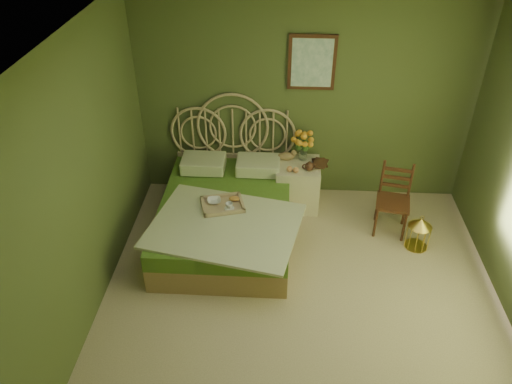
# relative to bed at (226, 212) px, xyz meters

# --- Properties ---
(floor) EXTENTS (4.50, 4.50, 0.00)m
(floor) POSITION_rel_bed_xyz_m (0.86, -1.29, -0.30)
(floor) COLOR #CCB693
(floor) RESTS_ON ground
(ceiling) EXTENTS (4.50, 4.50, 0.00)m
(ceiling) POSITION_rel_bed_xyz_m (0.86, -1.29, 2.30)
(ceiling) COLOR silver
(ceiling) RESTS_ON wall_back
(wall_back) EXTENTS (4.00, 0.00, 4.00)m
(wall_back) POSITION_rel_bed_xyz_m (0.86, 0.96, 1.00)
(wall_back) COLOR #4B5A2F
(wall_back) RESTS_ON floor
(wall_left) EXTENTS (0.00, 4.50, 4.50)m
(wall_left) POSITION_rel_bed_xyz_m (-1.14, -1.29, 1.00)
(wall_left) COLOR #4B5A2F
(wall_left) RESTS_ON floor
(wall_art) EXTENTS (0.54, 0.04, 0.64)m
(wall_art) POSITION_rel_bed_xyz_m (0.92, 0.93, 1.45)
(wall_art) COLOR #351A0E
(wall_art) RESTS_ON wall_back
(bed) EXTENTS (1.72, 2.17, 1.34)m
(bed) POSITION_rel_bed_xyz_m (0.00, 0.00, 0.00)
(bed) COLOR #A47A52
(bed) RESTS_ON floor
(nightstand) EXTENTS (0.53, 0.53, 1.01)m
(nightstand) POSITION_rel_bed_xyz_m (0.83, 0.64, 0.06)
(nightstand) COLOR #F0E6C3
(nightstand) RESTS_ON floor
(chair) EXTENTS (0.44, 0.44, 0.84)m
(chair) POSITION_rel_bed_xyz_m (1.91, 0.23, 0.17)
(chair) COLOR #351A0E
(chair) RESTS_ON floor
(birdcage) EXTENTS (0.26, 0.26, 0.39)m
(birdcage) POSITION_rel_bed_xyz_m (2.18, -0.12, -0.10)
(birdcage) COLOR gold
(birdcage) RESTS_ON floor
(book_lower) EXTENTS (0.19, 0.24, 0.02)m
(book_lower) POSITION_rel_bed_xyz_m (1.00, 0.65, 0.30)
(book_lower) COLOR #381E0F
(book_lower) RESTS_ON nightstand
(book_upper) EXTENTS (0.23, 0.27, 0.02)m
(book_upper) POSITION_rel_bed_xyz_m (1.00, 0.65, 0.32)
(book_upper) COLOR #472819
(book_upper) RESTS_ON nightstand
(cereal_bowl) EXTENTS (0.18, 0.18, 0.04)m
(cereal_bowl) POSITION_rel_bed_xyz_m (-0.11, -0.12, 0.24)
(cereal_bowl) COLOR white
(cereal_bowl) RESTS_ON bed
(coffee_cup) EXTENTS (0.10, 0.10, 0.07)m
(coffee_cup) POSITION_rel_bed_xyz_m (0.07, -0.23, 0.26)
(coffee_cup) COLOR white
(coffee_cup) RESTS_ON bed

